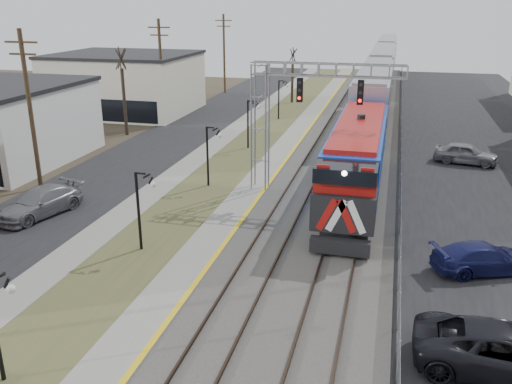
% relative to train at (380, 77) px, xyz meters
% --- Properties ---
extents(street_west, '(7.00, 120.00, 0.04)m').
position_rel_train_xyz_m(street_west, '(-17.00, -28.71, -2.90)').
color(street_west, black).
rests_on(street_west, ground).
extents(sidewalk, '(2.00, 120.00, 0.08)m').
position_rel_train_xyz_m(sidewalk, '(-12.50, -28.71, -2.88)').
color(sidewalk, gray).
rests_on(sidewalk, ground).
extents(grass_median, '(4.00, 120.00, 0.06)m').
position_rel_train_xyz_m(grass_median, '(-9.50, -28.71, -2.89)').
color(grass_median, '#464E29').
rests_on(grass_median, ground).
extents(platform, '(2.00, 120.00, 0.24)m').
position_rel_train_xyz_m(platform, '(-6.50, -28.71, -2.80)').
color(platform, gray).
rests_on(platform, ground).
extents(ballast_bed, '(8.00, 120.00, 0.20)m').
position_rel_train_xyz_m(ballast_bed, '(-1.50, -28.71, -2.82)').
color(ballast_bed, '#595651').
rests_on(ballast_bed, ground).
extents(platform_edge, '(0.24, 120.00, 0.01)m').
position_rel_train_xyz_m(platform_edge, '(-5.62, -28.71, -2.67)').
color(platform_edge, gold).
rests_on(platform_edge, platform).
extents(track_near, '(1.58, 120.00, 0.15)m').
position_rel_train_xyz_m(track_near, '(-3.50, -28.71, -2.64)').
color(track_near, '#2D2119').
rests_on(track_near, ballast_bed).
extents(track_far, '(1.58, 120.00, 0.15)m').
position_rel_train_xyz_m(track_far, '(-0.00, -28.71, -2.64)').
color(track_far, '#2D2119').
rests_on(track_far, ballast_bed).
extents(train, '(3.00, 85.85, 5.33)m').
position_rel_train_xyz_m(train, '(0.00, 0.00, 0.00)').
color(train, '#1642B3').
rests_on(train, ground).
extents(signal_gantry, '(9.00, 1.07, 8.15)m').
position_rel_train_xyz_m(signal_gantry, '(-4.28, -35.72, 2.67)').
color(signal_gantry, gray).
rests_on(signal_gantry, ground).
extents(lampposts, '(0.14, 62.14, 4.00)m').
position_rel_train_xyz_m(lampposts, '(-9.50, -45.42, -0.92)').
color(lampposts, black).
rests_on(lampposts, ground).
extents(utility_poles, '(0.28, 80.28, 10.00)m').
position_rel_train_xyz_m(utility_poles, '(-20.00, -38.71, 2.08)').
color(utility_poles, '#4C3823').
rests_on(utility_poles, ground).
extents(fence, '(0.04, 120.00, 1.60)m').
position_rel_train_xyz_m(fence, '(2.70, -28.71, -2.12)').
color(fence, gray).
rests_on(fence, ground).
extents(bare_trees, '(12.30, 42.30, 5.95)m').
position_rel_train_xyz_m(bare_trees, '(-18.16, -24.80, -0.22)').
color(bare_trees, '#382D23').
rests_on(bare_trees, ground).
extents(car_lot_c, '(5.92, 2.90, 1.62)m').
position_rel_train_xyz_m(car_lot_c, '(6.05, -51.33, -2.11)').
color(car_lot_c, black).
rests_on(car_lot_c, ground).
extents(car_lot_d, '(4.98, 3.49, 1.34)m').
position_rel_train_xyz_m(car_lot_d, '(6.34, -44.03, -2.25)').
color(car_lot_d, '#16194D').
rests_on(car_lot_d, ground).
extents(car_lot_e, '(4.79, 2.64, 1.54)m').
position_rel_train_xyz_m(car_lot_e, '(7.41, -26.04, -2.15)').
color(car_lot_e, gray).
rests_on(car_lot_e, ground).
extents(car_street_b, '(3.43, 5.59, 1.51)m').
position_rel_train_xyz_m(car_street_b, '(-17.01, -42.95, -2.16)').
color(car_street_b, slate).
rests_on(car_street_b, ground).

